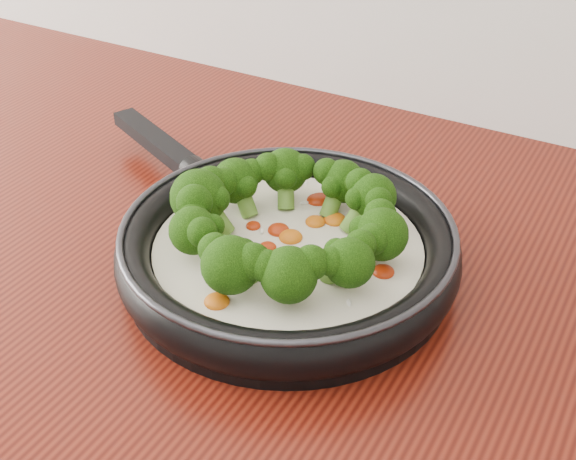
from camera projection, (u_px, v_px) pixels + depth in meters
The scene contains 1 object.
skillet at pixel (285, 243), 0.70m from camera, with size 0.53×0.42×0.09m.
Camera 1 is at (0.32, 0.60, 1.34)m, focal length 46.65 mm.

